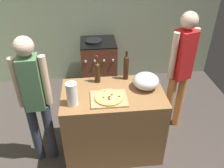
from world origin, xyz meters
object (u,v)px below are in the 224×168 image
at_px(paper_towel_roll, 72,94).
at_px(person_in_red, 181,68).
at_px(mixing_bowl, 146,81).
at_px(wine_bottle_amber, 126,67).
at_px(stove, 99,65).
at_px(person_in_stripes, 35,97).
at_px(pizza, 109,97).
at_px(wine_bottle_green, 97,71).

height_order(paper_towel_roll, person_in_red, person_in_red).
xyz_separation_m(mixing_bowl, wine_bottle_amber, (-0.20, 0.23, 0.08)).
relative_size(paper_towel_roll, person_in_red, 0.16).
xyz_separation_m(wine_bottle_amber, stove, (-0.28, 1.23, -0.62)).
bearing_deg(person_in_stripes, person_in_red, 12.56).
relative_size(mixing_bowl, paper_towel_roll, 1.15).
xyz_separation_m(paper_towel_roll, stove, (0.35, 1.68, -0.58)).
relative_size(pizza, person_in_stripes, 0.19).
bearing_deg(person_in_red, wine_bottle_amber, -175.44).
bearing_deg(stove, person_in_stripes, -116.14).
bearing_deg(person_in_stripes, wine_bottle_green, 23.39).
bearing_deg(person_in_stripes, mixing_bowl, 5.09).
height_order(paper_towel_roll, wine_bottle_amber, wine_bottle_amber).
bearing_deg(person_in_red, paper_towel_roll, -159.38).
distance_m(person_in_stripes, person_in_red, 1.81).
height_order(pizza, paper_towel_roll, paper_towel_roll).
bearing_deg(stove, pizza, -88.83).
distance_m(pizza, wine_bottle_amber, 0.50).
height_order(pizza, person_in_red, person_in_red).
relative_size(mixing_bowl, wine_bottle_green, 0.86).
relative_size(pizza, mixing_bowl, 1.02).
distance_m(wine_bottle_green, person_in_stripes, 0.77).
bearing_deg(mixing_bowl, wine_bottle_green, 161.05).
height_order(stove, person_in_red, person_in_red).
xyz_separation_m(mixing_bowl, stove, (-0.48, 1.45, -0.54)).
relative_size(pizza, person_in_red, 0.18).
height_order(pizza, mixing_bowl, mixing_bowl).
bearing_deg(pizza, mixing_bowl, 22.57).
relative_size(wine_bottle_amber, person_in_stripes, 0.23).
xyz_separation_m(pizza, person_in_red, (0.97, 0.47, 0.05)).
bearing_deg(wine_bottle_green, wine_bottle_amber, 5.72).
relative_size(person_in_stripes, person_in_red, 0.96).
distance_m(pizza, person_in_red, 1.08).
distance_m(pizza, person_in_stripes, 0.80).
height_order(pizza, person_in_stripes, person_in_stripes).
xyz_separation_m(wine_bottle_green, person_in_red, (1.07, 0.09, -0.06)).
bearing_deg(person_in_red, mixing_bowl, -151.41).
height_order(wine_bottle_amber, person_in_stripes, person_in_stripes).
xyz_separation_m(pizza, person_in_stripes, (-0.80, 0.08, 0.00)).
bearing_deg(wine_bottle_amber, pizza, -121.17).
bearing_deg(pizza, person_in_stripes, 174.59).
bearing_deg(pizza, stove, 91.17).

